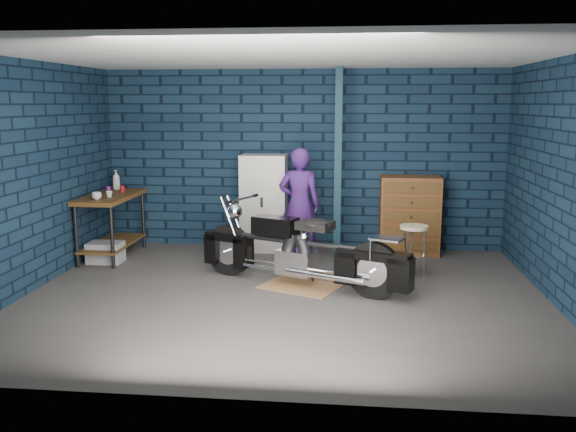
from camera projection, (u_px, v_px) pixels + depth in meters
name	position (u px, v px, depth m)	size (l,w,h in m)	color
ground	(284.00, 297.00, 7.03)	(6.00, 6.00, 0.00)	#43413F
room_walls	(289.00, 128.00, 7.22)	(6.02, 5.01, 2.71)	#0F2033
support_post	(338.00, 164.00, 8.63)	(0.10, 0.10, 2.70)	#122E3B
workbench	(112.00, 226.00, 8.77)	(0.60, 1.40, 0.91)	brown
drip_mat	(301.00, 286.00, 7.43)	(0.90, 0.67, 0.01)	#996643
motorcycle	(301.00, 245.00, 7.33)	(2.35, 0.64, 1.04)	black
person	(299.00, 204.00, 8.54)	(0.58, 0.38, 1.60)	#411D6D
storage_bin	(106.00, 252.00, 8.51)	(0.46, 0.33, 0.29)	#93969B
locker	(264.00, 203.00, 9.13)	(0.68, 0.48, 1.45)	beige
tool_chest	(410.00, 215.00, 8.94)	(0.86, 0.48, 1.15)	brown
shop_stool	(413.00, 250.00, 7.85)	(0.36, 0.36, 0.66)	beige
cup_a	(97.00, 196.00, 8.25)	(0.13, 0.13, 0.10)	beige
cup_b	(109.00, 194.00, 8.46)	(0.09, 0.09, 0.08)	beige
mug_purple	(108.00, 190.00, 8.85)	(0.07, 0.07, 0.10)	#681B6F
mug_red	(122.00, 189.00, 8.90)	(0.07, 0.07, 0.10)	maroon
bottle	(116.00, 180.00, 9.20)	(0.11, 0.11, 0.30)	#93969B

